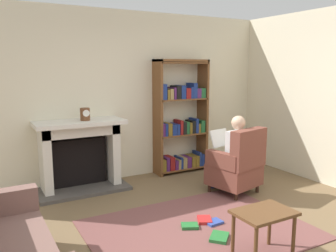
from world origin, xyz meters
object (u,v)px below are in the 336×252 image
at_px(bookshelf, 181,119).
at_px(fireplace, 80,152).
at_px(armchair_reading, 238,165).
at_px(seated_reader, 232,150).
at_px(side_table, 264,219).
at_px(mantel_clock, 85,114).

bearing_deg(bookshelf, fireplace, -178.81).
bearing_deg(armchair_reading, fireplace, -46.87).
bearing_deg(seated_reader, armchair_reading, 90.00).
relative_size(bookshelf, seated_reader, 1.71).
height_order(fireplace, seated_reader, seated_reader).
relative_size(bookshelf, armchair_reading, 2.00).
bearing_deg(armchair_reading, side_table, 44.75).
xyz_separation_m(bookshelf, side_table, (-0.78, -2.82, -0.52)).
bearing_deg(mantel_clock, seated_reader, -30.58).
xyz_separation_m(bookshelf, seated_reader, (0.13, -1.22, -0.30)).
distance_m(bookshelf, seated_reader, 1.26).
distance_m(bookshelf, side_table, 2.97).
bearing_deg(fireplace, mantel_clock, -52.38).
distance_m(mantel_clock, armchair_reading, 2.33).
bearing_deg(side_table, seated_reader, 60.40).
height_order(bookshelf, side_table, bookshelf).
bearing_deg(mantel_clock, bookshelf, 4.56).
bearing_deg(armchair_reading, mantel_clock, -45.84).
distance_m(fireplace, armchair_reading, 2.34).
distance_m(fireplace, seated_reader, 2.25).
height_order(mantel_clock, side_table, mantel_clock).
relative_size(fireplace, armchair_reading, 1.36).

